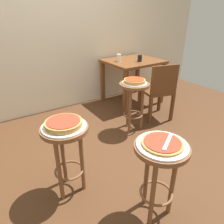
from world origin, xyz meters
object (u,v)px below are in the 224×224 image
object	(u,v)px
stool_middle	(66,145)
pizza_leftside	(135,81)
serving_plate_leftside	(135,83)
wooden_chair	(159,90)
pizza_middle	(64,123)
pizza_foreground	(162,143)
stool_foreground	(160,165)
serving_plate_foreground	(162,145)
cup_near_edge	(140,58)
stool_leftside	(134,96)
pizza_server_knife	(168,141)
cup_far_edge	(119,58)
dining_table	(133,67)
serving_plate_middle	(64,126)

from	to	relation	value
stool_middle	pizza_leftside	world-z (taller)	pizza_leftside
serving_plate_leftside	wooden_chair	size ratio (longest dim) A/B	0.37
wooden_chair	pizza_middle	bearing A→B (deg)	-160.58
serving_plate_leftside	pizza_foreground	bearing A→B (deg)	-121.09
stool_foreground	stool_middle	bearing A→B (deg)	127.17
serving_plate_foreground	cup_near_edge	bearing A→B (deg)	53.76
stool_leftside	pizza_server_knife	distance (m)	1.38
stool_foreground	cup_near_edge	xyz separation A→B (m)	(1.32, 1.80, 0.31)
serving_plate_leftside	cup_far_edge	distance (m)	0.92
serving_plate_foreground	cup_far_edge	bearing A→B (deg)	62.41
cup_near_edge	pizza_server_knife	world-z (taller)	cup_near_edge
stool_middle	cup_far_edge	distance (m)	2.08
stool_foreground	stool_leftside	xyz separation A→B (m)	(0.70, 1.16, 0.00)
stool_middle	pizza_middle	xyz separation A→B (m)	(-0.00, 0.00, 0.21)
pizza_middle	pizza_server_knife	size ratio (longest dim) A/B	1.35
cup_far_edge	stool_leftside	bearing A→B (deg)	-112.38
pizza_server_knife	wooden_chair	bearing A→B (deg)	16.27
stool_foreground	stool_leftside	world-z (taller)	same
serving_plate_leftside	pizza_server_knife	bearing A→B (deg)	-119.57
stool_leftside	serving_plate_leftside	xyz separation A→B (m)	(0.00, 0.00, 0.18)
pizza_middle	pizza_server_knife	distance (m)	0.80
stool_foreground	cup_near_edge	world-z (taller)	cup_near_edge
serving_plate_foreground	cup_far_edge	size ratio (longest dim) A/B	3.08
pizza_server_knife	dining_table	bearing A→B (deg)	27.12
stool_foreground	pizza_server_knife	distance (m)	0.21
pizza_middle	pizza_leftside	distance (m)	1.29
serving_plate_foreground	serving_plate_leftside	xyz separation A→B (m)	(0.70, 1.16, 0.00)
serving_plate_foreground	stool_leftside	distance (m)	1.37
stool_foreground	wooden_chair	size ratio (longest dim) A/B	0.78
stool_middle	wooden_chair	bearing A→B (deg)	19.42
serving_plate_foreground	serving_plate_middle	distance (m)	0.77
pizza_foreground	serving_plate_middle	bearing A→B (deg)	127.17
pizza_middle	pizza_server_knife	bearing A→B (deg)	-51.99
pizza_middle	dining_table	bearing A→B (deg)	37.10
serving_plate_middle	pizza_leftside	size ratio (longest dim) A/B	1.31
stool_foreground	serving_plate_middle	size ratio (longest dim) A/B	1.86
stool_leftside	pizza_server_knife	world-z (taller)	pizza_server_knife
stool_leftside	dining_table	world-z (taller)	dining_table
pizza_middle	serving_plate_leftside	world-z (taller)	pizza_middle
serving_plate_foreground	dining_table	xyz separation A→B (m)	(1.30, 1.95, -0.04)
pizza_middle	pizza_leftside	size ratio (longest dim) A/B	1.09
stool_foreground	pizza_server_knife	bearing A→B (deg)	-33.69
stool_foreground	dining_table	world-z (taller)	dining_table
cup_near_edge	wooden_chair	bearing A→B (deg)	-101.94
pizza_leftside	stool_middle	bearing A→B (deg)	-154.71
serving_plate_foreground	serving_plate_leftside	size ratio (longest dim) A/B	1.12
pizza_foreground	pizza_leftside	bearing A→B (deg)	58.91
serving_plate_middle	wooden_chair	size ratio (longest dim) A/B	0.42
stool_leftside	pizza_server_knife	bearing A→B (deg)	-119.57
pizza_foreground	dining_table	xyz separation A→B (m)	(1.30, 1.95, -0.06)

